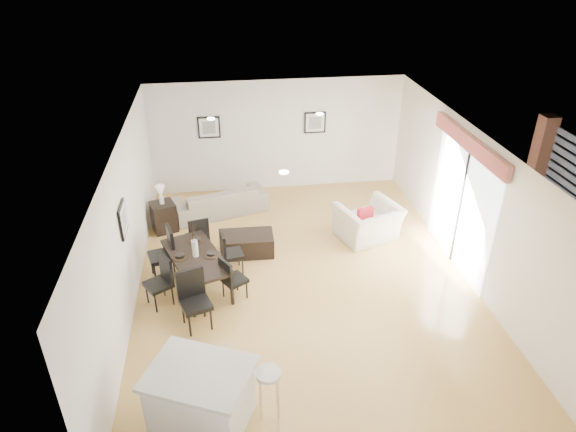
{
  "coord_description": "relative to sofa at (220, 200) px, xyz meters",
  "views": [
    {
      "loc": [
        -1.36,
        -7.55,
        5.66
      ],
      "look_at": [
        -0.25,
        0.4,
        1.17
      ],
      "focal_mm": 32.0,
      "sensor_mm": 36.0,
      "label": 1
    }
  ],
  "objects": [
    {
      "name": "ground",
      "position": [
        1.47,
        -2.85,
        -0.31
      ],
      "size": [
        8.0,
        8.0,
        0.0
      ],
      "primitive_type": "plane",
      "color": "tan",
      "rests_on": "ground"
    },
    {
      "name": "wall_back",
      "position": [
        1.47,
        1.15,
        1.04
      ],
      "size": [
        6.0,
        0.04,
        2.7
      ],
      "primitive_type": "cube",
      "color": "white",
      "rests_on": "ground"
    },
    {
      "name": "wall_front",
      "position": [
        1.47,
        -6.85,
        1.04
      ],
      "size": [
        6.0,
        0.04,
        2.7
      ],
      "primitive_type": "cube",
      "color": "white",
      "rests_on": "ground"
    },
    {
      "name": "wall_left",
      "position": [
        -1.53,
        -2.85,
        1.04
      ],
      "size": [
        0.04,
        8.0,
        2.7
      ],
      "primitive_type": "cube",
      "color": "white",
      "rests_on": "ground"
    },
    {
      "name": "wall_right",
      "position": [
        4.47,
        -2.85,
        1.04
      ],
      "size": [
        0.04,
        8.0,
        2.7
      ],
      "primitive_type": "cube",
      "color": "white",
      "rests_on": "ground"
    },
    {
      "name": "ceiling",
      "position": [
        1.47,
        -2.85,
        2.39
      ],
      "size": [
        6.0,
        8.0,
        0.02
      ],
      "primitive_type": "cube",
      "color": "white",
      "rests_on": "wall_back"
    },
    {
      "name": "sofa",
      "position": [
        0.0,
        0.0,
        0.0
      ],
      "size": [
        2.24,
        1.38,
        0.61
      ],
      "primitive_type": "imported",
      "rotation": [
        0.0,
        0.0,
        3.43
      ],
      "color": "#A09581",
      "rests_on": "ground"
    },
    {
      "name": "armchair",
      "position": [
        3.02,
        -1.55,
        0.07
      ],
      "size": [
        1.44,
        1.35,
        0.76
      ],
      "primitive_type": "imported",
      "rotation": [
        0.0,
        0.0,
        3.48
      ],
      "color": "#EEE3CD",
      "rests_on": "ground"
    },
    {
      "name": "courtyard_plant_b",
      "position": [
        7.22,
        -1.49,
        0.02
      ],
      "size": [
        0.41,
        0.41,
        0.65
      ],
      "primitive_type": "imported",
      "rotation": [
        0.0,
        0.0,
        0.14
      ],
      "color": "#335022",
      "rests_on": "ground"
    },
    {
      "name": "dining_table",
      "position": [
        -0.46,
        -2.76,
        0.3
      ],
      "size": [
        1.31,
        1.78,
        0.67
      ],
      "rotation": [
        0.0,
        0.0,
        0.36
      ],
      "color": "black",
      "rests_on": "ground"
    },
    {
      "name": "dining_chair_wnear",
      "position": [
        -1.03,
        -3.12,
        0.2
      ],
      "size": [
        0.56,
        0.56,
        0.91
      ],
      "rotation": [
        0.0,
        0.0,
        -1.02
      ],
      "color": "black",
      "rests_on": "ground"
    },
    {
      "name": "dining_chair_wfar",
      "position": [
        -1.01,
        -2.34,
        0.25
      ],
      "size": [
        0.55,
        0.55,
        1.0
      ],
      "rotation": [
        0.0,
        0.0,
        -1.31
      ],
      "color": "black",
      "rests_on": "ground"
    },
    {
      "name": "dining_chair_enear",
      "position": [
        0.12,
        -3.2,
        0.16
      ],
      "size": [
        0.52,
        0.52,
        0.84
      ],
      "rotation": [
        0.0,
        0.0,
        2.11
      ],
      "color": "black",
      "rests_on": "ground"
    },
    {
      "name": "dining_chair_efar",
      "position": [
        0.11,
        -2.37,
        0.17
      ],
      "size": [
        0.45,
        0.45,
        0.86
      ],
      "rotation": [
        0.0,
        0.0,
        1.74
      ],
      "color": "black",
      "rests_on": "ground"
    },
    {
      "name": "dining_chair_head",
      "position": [
        -0.48,
        -3.75,
        0.25
      ],
      "size": [
        0.57,
        0.57,
        1.0
      ],
      "rotation": [
        0.0,
        0.0,
        0.33
      ],
      "color": "black",
      "rests_on": "ground"
    },
    {
      "name": "dining_chair_foot",
      "position": [
        -0.44,
        -1.76,
        0.18
      ],
      "size": [
        0.48,
        0.48,
        0.87
      ],
      "rotation": [
        0.0,
        0.0,
        3.39
      ],
      "color": "black",
      "rests_on": "ground"
    },
    {
      "name": "vase",
      "position": [
        -0.46,
        -2.76,
        0.63
      ],
      "size": [
        0.85,
        1.31,
        0.66
      ],
      "color": "white",
      "rests_on": "dining_table"
    },
    {
      "name": "coffee_table",
      "position": [
        0.5,
        -1.76,
        -0.1
      ],
      "size": [
        1.04,
        0.64,
        0.41
      ],
      "primitive_type": "cube",
      "rotation": [
        0.0,
        0.0,
        -0.03
      ],
      "color": "black",
      "rests_on": "ground"
    },
    {
      "name": "side_table",
      "position": [
        -1.2,
        -0.62,
        0.01
      ],
      "size": [
        0.61,
        0.61,
        0.64
      ],
      "primitive_type": "cube",
      "rotation": [
        0.0,
        0.0,
        0.33
      ],
      "color": "black",
      "rests_on": "ground"
    },
    {
      "name": "table_lamp",
      "position": [
        -1.2,
        -0.62,
        0.6
      ],
      "size": [
        0.21,
        0.21,
        0.41
      ],
      "color": "white",
      "rests_on": "side_table"
    },
    {
      "name": "cushion",
      "position": [
        2.91,
        -1.66,
        0.3
      ],
      "size": [
        0.35,
        0.19,
        0.34
      ],
      "primitive_type": "cube",
      "rotation": [
        0.0,
        0.0,
        3.42
      ],
      "color": "maroon",
      "rests_on": "armchair"
    },
    {
      "name": "kitchen_island",
      "position": [
        -0.36,
        -5.7,
        0.14
      ],
      "size": [
        1.55,
        1.41,
        0.88
      ],
      "rotation": [
        0.0,
        0.0,
        -0.43
      ],
      "color": "white",
      "rests_on": "ground"
    },
    {
      "name": "bar_stool",
      "position": [
        0.51,
        -5.7,
        0.34
      ],
      "size": [
        0.34,
        0.34,
        0.75
      ],
      "color": "silver",
      "rests_on": "ground"
    },
    {
      "name": "framed_print_back_left",
      "position": [
        -0.13,
        1.12,
        1.34
      ],
      "size": [
        0.52,
        0.04,
        0.52
      ],
      "color": "black",
      "rests_on": "wall_back"
    },
    {
      "name": "framed_print_back_right",
      "position": [
        2.37,
        1.12,
        1.34
      ],
      "size": [
        0.52,
        0.04,
        0.52
      ],
      "color": "black",
      "rests_on": "wall_back"
    },
    {
      "name": "framed_print_left_wall",
      "position": [
        -1.5,
        -3.05,
        1.34
      ],
      "size": [
        0.04,
        0.52,
        0.52
      ],
      "rotation": [
        0.0,
        0.0,
        1.57
      ],
      "color": "black",
      "rests_on": "wall_left"
    },
    {
      "name": "sliding_door",
      "position": [
        4.42,
        -2.55,
        1.36
      ],
      "size": [
        0.12,
        2.7,
        2.57
      ],
      "color": "white",
      "rests_on": "wall_right"
    }
  ]
}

